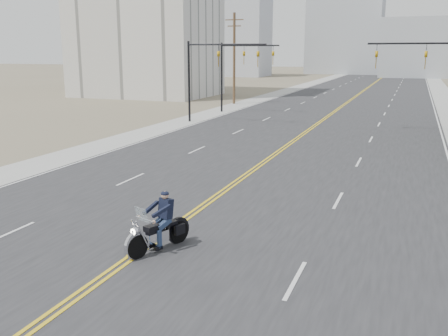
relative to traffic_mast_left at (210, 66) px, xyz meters
name	(u,v)px	position (x,y,z in m)	size (l,w,h in m)	color
ground_plane	(48,318)	(8.98, -32.00, -4.94)	(400.00, 400.00, 0.00)	#776D56
road	(361,93)	(8.98, 38.00, -4.93)	(20.00, 200.00, 0.01)	#303033
sidewalk_left	(286,91)	(-2.52, 38.00, -4.93)	(3.00, 200.00, 0.01)	#A5A5A0
sidewalk_right	(443,95)	(20.48, 38.00, -4.93)	(3.00, 200.00, 0.01)	#A5A5A0
traffic_mast_left	(210,66)	(0.00, 0.00, 0.00)	(7.10, 0.26, 7.00)	black
traffic_mast_right	(436,68)	(17.95, 0.00, 0.00)	(7.10, 0.26, 7.00)	black
traffic_mast_far	(237,64)	(-0.33, 8.00, -0.06)	(6.10, 0.26, 7.00)	black
utility_pole_left	(234,57)	(-3.52, 16.00, 0.54)	(2.20, 0.30, 10.50)	brown
haze_bldg_a	(239,32)	(-26.02, 83.00, 6.06)	(14.00, 12.00, 22.00)	#B7BCC6
haze_bldg_b	(420,48)	(16.98, 93.00, 2.06)	(18.00, 14.00, 14.00)	#ADB2B7
haze_bldg_d	(346,27)	(-3.02, 108.00, 8.06)	(20.00, 15.00, 26.00)	#ADB2B7
haze_bldg_f	(208,45)	(-41.02, 98.00, 3.06)	(12.00, 12.00, 16.00)	#ADB2B7
motorcyclist	(158,222)	(9.47, -27.41, -4.00)	(1.03, 2.39, 1.87)	black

